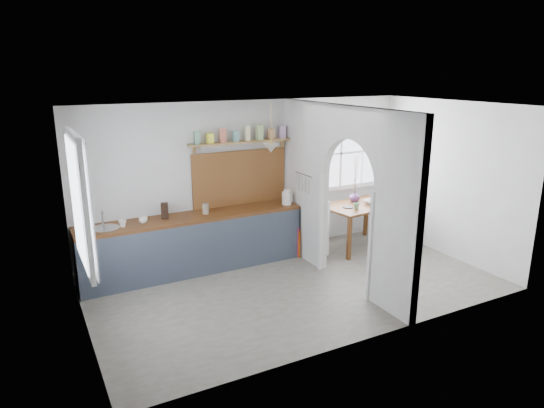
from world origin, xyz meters
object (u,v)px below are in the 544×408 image
kettle (287,197)px  vase (355,196)px  chair_left (312,228)px  chair_right (397,215)px  dining_table (358,226)px

kettle → vase: 1.39m
chair_left → chair_right: 1.81m
chair_left → kettle: 0.70m
vase → kettle: bearing=178.7°
kettle → vase: (1.38, -0.03, -0.15)m
dining_table → chair_left: chair_left is taller
dining_table → kettle: kettle is taller
dining_table → kettle: size_ratio=4.82×
chair_left → kettle: (-0.40, 0.17, 0.55)m
chair_left → dining_table: bearing=81.1°
dining_table → chair_right: size_ratio=1.36×
kettle → chair_left: bearing=-34.2°
chair_right → vase: size_ratio=4.70×
chair_left → vase: size_ratio=4.92×
dining_table → chair_right: bearing=-7.6°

